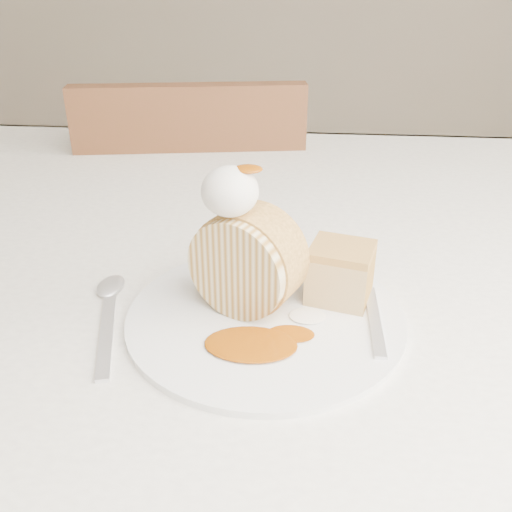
{
  "coord_description": "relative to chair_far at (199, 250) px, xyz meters",
  "views": [
    {
      "loc": [
        0.02,
        -0.45,
        1.07
      ],
      "look_at": [
        -0.02,
        0.01,
        0.81
      ],
      "focal_mm": 40.0,
      "sensor_mm": 36.0,
      "label": 1
    }
  ],
  "objects": [
    {
      "name": "fork",
      "position": [
        0.29,
        -0.62,
        0.27
      ],
      "size": [
        0.02,
        0.16,
        0.0
      ],
      "primitive_type": "cube",
      "rotation": [
        0.0,
        0.0,
        0.0
      ],
      "color": "silver",
      "rests_on": "plate"
    },
    {
      "name": "roulade_slice",
      "position": [
        0.17,
        -0.6,
        0.31
      ],
      "size": [
        0.11,
        0.09,
        0.1
      ],
      "primitive_type": "cylinder",
      "rotation": [
        1.57,
        0.0,
        -0.43
      ],
      "color": "beige",
      "rests_on": "plate"
    },
    {
      "name": "table",
      "position": [
        0.2,
        -0.42,
        0.17
      ],
      "size": [
        1.4,
        0.9,
        0.75
      ],
      "color": "white",
      "rests_on": "ground"
    },
    {
      "name": "whipped_cream",
      "position": [
        0.15,
        -0.61,
        0.39
      ],
      "size": [
        0.05,
        0.05,
        0.05
      ],
      "primitive_type": "ellipsoid",
      "color": "silver",
      "rests_on": "roulade_slice"
    },
    {
      "name": "cake_chunk",
      "position": [
        0.26,
        -0.58,
        0.29
      ],
      "size": [
        0.07,
        0.07,
        0.05
      ],
      "primitive_type": "cube",
      "rotation": [
        0.0,
        0.0,
        -0.26
      ],
      "color": "tan",
      "rests_on": "plate"
    },
    {
      "name": "caramel_pool",
      "position": [
        0.18,
        -0.67,
        0.27
      ],
      "size": [
        0.09,
        0.07,
        0.0
      ],
      "primitive_type": null,
      "rotation": [
        0.0,
        0.0,
        -0.26
      ],
      "color": "#8C4005",
      "rests_on": "plate"
    },
    {
      "name": "caramel_drizzle",
      "position": [
        0.17,
        -0.61,
        0.41
      ],
      "size": [
        0.03,
        0.02,
        0.01
      ],
      "primitive_type": "ellipsoid",
      "color": "#8C4005",
      "rests_on": "whipped_cream"
    },
    {
      "name": "chair_far",
      "position": [
        0.0,
        0.0,
        0.0
      ],
      "size": [
        0.47,
        0.47,
        0.86
      ],
      "rotation": [
        0.0,
        0.0,
        3.3
      ],
      "color": "brown",
      "rests_on": "ground"
    },
    {
      "name": "plate",
      "position": [
        0.19,
        -0.62,
        0.26
      ],
      "size": [
        0.33,
        0.33,
        0.01
      ],
      "primitive_type": "cylinder",
      "rotation": [
        0.0,
        0.0,
        -0.26
      ],
      "color": "white",
      "rests_on": "table"
    },
    {
      "name": "spoon",
      "position": [
        0.04,
        -0.66,
        0.26
      ],
      "size": [
        0.06,
        0.16,
        0.0
      ],
      "primitive_type": "cube",
      "rotation": [
        0.0,
        0.0,
        0.26
      ],
      "color": "silver",
      "rests_on": "table"
    }
  ]
}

